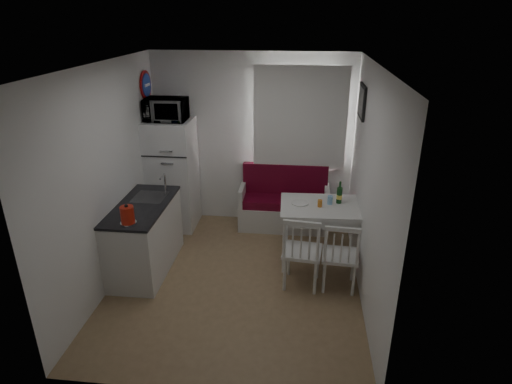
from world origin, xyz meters
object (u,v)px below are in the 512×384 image
Objects in this scene: chair_right at (341,251)px; kettle at (127,215)px; chair_left at (303,246)px; microwave at (166,109)px; fridge at (172,174)px; wine_bottle at (340,192)px; kitchen_counter at (145,236)px; bench at (284,207)px; dining_table at (323,212)px.

kettle is (-2.40, -0.28, 0.47)m from chair_right.
kettle is (-1.95, -0.28, 0.43)m from chair_left.
chair_left is 2.75m from microwave.
fridge reaches higher than wine_bottle.
microwave is at bearing 152.88° from chair_right.
microwave is 2.67m from wine_bottle.
kitchen_counter reaches higher than chair_left.
wine_bottle is (2.45, 0.51, 0.51)m from kitchen_counter.
fridge reaches higher than bench.
wine_bottle is at bearing 24.45° from dining_table.
kettle is at bearing -169.62° from chair_right.
kitchen_counter is at bearing -90.90° from fridge.
microwave is (-2.23, 0.78, 1.11)m from dining_table.
fridge is (-2.43, 1.50, 0.28)m from chair_right.
dining_table is 0.71m from chair_right.
bench is 1.21× the size of dining_table.
kettle is (-1.66, -1.89, 0.70)m from bench.
chair_right is at bearing -90.00° from wine_bottle.
bench is at bearing 3.77° from fridge.
kitchen_counter is at bearing -141.59° from bench.
chair_right is 0.84× the size of microwave.
kitchen_counter is 0.78m from kettle.
wine_bottle is (2.43, -0.73, 0.13)m from fridge.
kitchen_counter is at bearing 177.77° from chair_right.
bench is at bearing 117.51° from dining_table.
dining_table is 1.95× the size of microwave.
chair_right is 2.00× the size of kettle.
kettle is 0.82× the size of wine_bottle.
kettle reaches higher than chair_right.
dining_table is 4.64× the size of kettle.
dining_table is at bearing 23.27° from kettle.
microwave is at bearing -90.00° from fridge.
chair_left reaches higher than dining_table.
bench is 2.61m from kettle.
fridge reaches higher than chair_left.
bench is at bearing 38.41° from kitchen_counter.
dining_table is at bearing 10.34° from kitchen_counter.
fridge is (-1.69, -0.11, 0.51)m from bench.
wine_bottle is (0.45, 0.77, 0.38)m from chair_left.
microwave reaches higher than wine_bottle.
fridge is 6.93× the size of kettle.
microwave is at bearing -174.54° from bench.
microwave is at bearing 89.06° from kitchen_counter.
kettle is (0.03, -1.73, -0.81)m from microwave.
bench is 5.62× the size of kettle.
chair_right is at bearing -5.86° from kitchen_counter.
fridge reaches higher than dining_table.
chair_left is 2.12× the size of kettle.
kitchen_counter is 1.82m from microwave.
chair_left is at bearing -37.16° from fridge.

